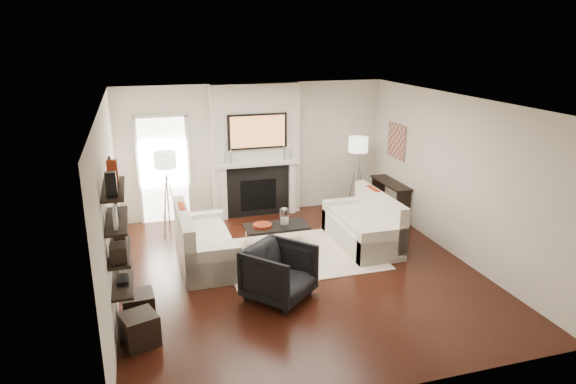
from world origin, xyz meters
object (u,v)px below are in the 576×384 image
object	(u,v)px
loveseat_left_base	(206,251)
lamp_left_shade	(165,160)
lamp_right_shade	(358,145)
ottoman_near	(139,307)
coffee_table	(276,226)
armchair	(279,270)
loveseat_right_base	(362,233)

from	to	relation	value
loveseat_left_base	lamp_left_shade	bearing A→B (deg)	108.31
lamp_left_shade	lamp_right_shade	bearing A→B (deg)	3.11
ottoman_near	coffee_table	bearing A→B (deg)	37.42
armchair	lamp_right_shade	world-z (taller)	lamp_right_shade
lamp_left_shade	lamp_right_shade	distance (m)	3.91
coffee_table	lamp_right_shade	world-z (taller)	lamp_right_shade
armchair	coffee_table	bearing A→B (deg)	34.94
coffee_table	ottoman_near	size ratio (longest dim) A/B	2.75
loveseat_left_base	lamp_left_shade	distance (m)	1.98
lamp_right_shade	armchair	bearing A→B (deg)	-129.40
lamp_left_shade	ottoman_near	world-z (taller)	lamp_left_shade
lamp_left_shade	coffee_table	bearing A→B (deg)	-33.87
loveseat_right_base	ottoman_near	distance (m)	4.17
armchair	lamp_left_shade	bearing A→B (deg)	73.28
armchair	ottoman_near	xyz separation A→B (m)	(-1.94, -0.07, -0.23)
coffee_table	ottoman_near	distance (m)	3.00
lamp_left_shade	lamp_right_shade	xyz separation A→B (m)	(3.90, 0.21, 0.00)
loveseat_right_base	armchair	bearing A→B (deg)	-143.17
lamp_left_shade	ottoman_near	xyz separation A→B (m)	(-0.62, -3.00, -1.25)
coffee_table	armchair	bearing A→B (deg)	-104.02
loveseat_left_base	loveseat_right_base	world-z (taller)	same
loveseat_left_base	coffee_table	bearing A→B (deg)	12.53
coffee_table	lamp_right_shade	bearing A→B (deg)	33.03
loveseat_right_base	lamp_right_shade	size ratio (longest dim) A/B	4.50
loveseat_right_base	coffee_table	xyz separation A→B (m)	(-1.51, 0.29, 0.19)
coffee_table	lamp_left_shade	bearing A→B (deg)	146.13
loveseat_right_base	armchair	world-z (taller)	armchair
loveseat_right_base	ottoman_near	bearing A→B (deg)	-158.52
lamp_right_shade	ottoman_near	bearing A→B (deg)	-144.60
loveseat_left_base	ottoman_near	world-z (taller)	loveseat_left_base
loveseat_left_base	ottoman_near	size ratio (longest dim) A/B	4.50
lamp_left_shade	ottoman_near	bearing A→B (deg)	-101.68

